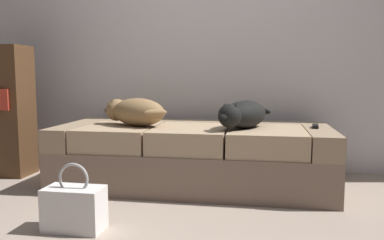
% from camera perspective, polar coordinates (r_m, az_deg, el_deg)
% --- Properties ---
extents(back_wall, '(6.40, 0.10, 2.80)m').
position_cam_1_polar(back_wall, '(3.67, 1.95, 15.10)').
color(back_wall, silver).
rests_on(back_wall, ground).
extents(couch, '(2.07, 0.87, 0.47)m').
position_cam_1_polar(couch, '(3.04, 0.17, -5.24)').
color(couch, '#7E6757').
rests_on(couch, ground).
extents(dog_tan, '(0.60, 0.43, 0.21)m').
position_cam_1_polar(dog_tan, '(3.04, -8.40, 1.22)').
color(dog_tan, olive).
rests_on(dog_tan, couch).
extents(dog_dark, '(0.43, 0.56, 0.20)m').
position_cam_1_polar(dog_dark, '(2.87, 7.37, 0.82)').
color(dog_dark, black).
rests_on(dog_dark, couch).
extents(tv_remote, '(0.06, 0.15, 0.02)m').
position_cam_1_polar(tv_remote, '(3.03, 17.52, -0.87)').
color(tv_remote, black).
rests_on(tv_remote, couch).
extents(handbag, '(0.32, 0.18, 0.38)m').
position_cam_1_polar(handbag, '(2.30, -16.76, -12.15)').
color(handbag, white).
rests_on(handbag, ground).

